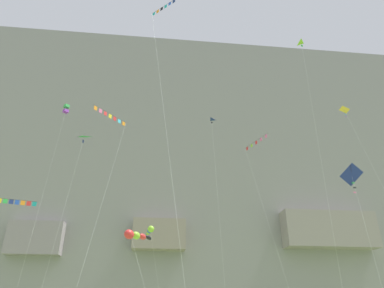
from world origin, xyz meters
name	(u,v)px	position (x,y,z in m)	size (l,w,h in m)	color
cliff_face	(160,183)	(0.03, 63.45, 29.01)	(180.00, 34.61, 58.09)	gray
kite_windsock_near_cliff	(136,236)	(-2.38, 16.29, 8.03)	(3.42, 4.85, 8.49)	red
kite_delta_mid_right	(307,68)	(16.77, 19.15, 29.07)	(1.71, 2.13, 32.80)	#8CCC33
kite_banner_upper_mid	(16,205)	(-17.94, 30.67, 14.17)	(4.47, 4.23, 14.84)	black
kite_banner_low_right	(109,127)	(-5.96, 18.61, 19.31)	(3.02, 5.60, 20.91)	black
kite_delta_upper_right	(212,138)	(7.09, 32.73, 25.75)	(1.16, 6.79, 28.80)	navy
kite_banner_far_right	(258,153)	(13.37, 30.66, 22.67)	(3.14, 6.45, 24.63)	black
kite_box_low_center	(66,110)	(-16.85, 39.95, 33.48)	(1.72, 4.66, 34.40)	green
kite_windsock_low_left	(150,231)	(-1.47, 38.00, 12.87)	(3.17, 5.15, 13.36)	#8CCC33
kite_banner_mid_left	(165,37)	(-0.70, 11.30, 25.00)	(3.64, 5.17, 29.38)	black
kite_diamond_high_center	(352,125)	(23.76, 23.43, 23.84)	(2.66, 6.39, 27.19)	yellow
kite_delta_high_left	(81,143)	(-10.88, 28.97, 22.17)	(2.83, 2.27, 22.91)	green
kite_diamond_mid_center	(352,176)	(19.19, 18.50, 14.90)	(2.65, 3.83, 16.37)	navy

